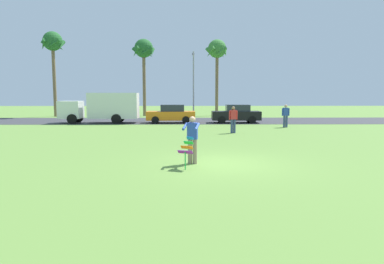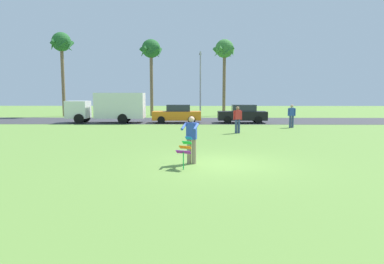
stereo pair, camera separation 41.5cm
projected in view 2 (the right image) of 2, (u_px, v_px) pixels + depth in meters
ground_plane at (220, 164)px, 12.37m from camera, size 120.00×120.00×0.00m
road_strip at (206, 121)px, 32.18m from camera, size 120.00×8.00×0.01m
person_kite_flyer at (191, 138)px, 12.30m from camera, size 0.65×0.73×1.73m
kite_held at (185, 148)px, 11.51m from camera, size 0.56×0.72×1.07m
parked_truck_white_box at (111, 107)px, 29.77m from camera, size 6.75×2.25×2.62m
parked_car_orange at (177, 114)px, 29.75m from camera, size 4.24×1.91×1.60m
parked_car_black at (242, 114)px, 29.66m from camera, size 4.21×1.86×1.60m
palm_tree_left_near at (62, 46)px, 37.78m from camera, size 2.58×2.71×9.34m
palm_tree_right_near at (151, 52)px, 38.53m from camera, size 2.58×2.71×8.69m
palm_tree_centre_far at (224, 52)px, 38.92m from camera, size 2.58×2.71×8.74m
streetlight_pole at (200, 80)px, 36.35m from camera, size 0.24×1.65×7.00m
person_walker_near at (238, 119)px, 21.89m from camera, size 0.56×0.28×1.73m
person_walker_far at (292, 115)px, 25.52m from camera, size 0.57×0.26×1.73m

